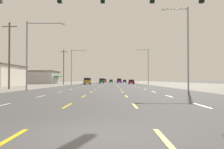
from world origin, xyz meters
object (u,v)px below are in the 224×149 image
at_px(suv_inner_left_farthest, 105,81).
at_px(streetlight_right_row_1, 147,64).
at_px(sedan_far_right_near, 131,82).
at_px(streetlight_left_row_0, 32,49).
at_px(suv_far_left_nearest, 88,81).
at_px(suv_inner_left_mid, 102,81).
at_px(streetlight_left_row_1, 73,64).
at_px(sedan_far_right_farther, 125,81).
at_px(hatchback_center_turn_far, 111,81).
at_px(suv_inner_right_midfar, 119,81).
at_px(streetlight_right_row_0, 186,43).

height_order(suv_inner_left_farthest, streetlight_right_row_1, streetlight_right_row_1).
xyz_separation_m(sedan_far_right_near, suv_inner_left_farthest, (-10.49, 52.46, 0.27)).
bearing_deg(streetlight_left_row_0, suv_far_left_nearest, 86.53).
xyz_separation_m(suv_inner_left_mid, streetlight_left_row_1, (-6.19, -34.89, 4.42)).
bearing_deg(streetlight_left_row_1, streetlight_right_row_1, 0.00).
distance_m(suv_far_left_nearest, streetlight_right_row_1, 19.80).
xyz_separation_m(suv_far_left_nearest, sedan_far_right_farther, (13.82, 51.53, -0.27)).
bearing_deg(sedan_far_right_near, hatchback_center_turn_far, 99.26).
xyz_separation_m(suv_inner_left_mid, suv_inner_right_midfar, (7.23, 9.76, 0.00)).
xyz_separation_m(streetlight_left_row_0, streetlight_right_row_0, (19.41, -0.00, 0.77)).
relative_size(sedan_far_right_near, streetlight_left_row_1, 0.48).
distance_m(suv_far_left_nearest, streetlight_left_row_0, 44.49).
bearing_deg(streetlight_right_row_0, suv_inner_right_midfar, 94.45).
bearing_deg(hatchback_center_turn_far, suv_inner_right_midfar, -76.36).
distance_m(hatchback_center_turn_far, streetlight_right_row_0, 94.70).
height_order(suv_inner_right_midfar, suv_inner_left_farthest, same).
relative_size(suv_far_left_nearest, streetlight_left_row_0, 0.56).
relative_size(hatchback_center_turn_far, streetlight_right_row_1, 0.41).
distance_m(sedan_far_right_farther, suv_inner_left_farthest, 13.40).
distance_m(streetlight_left_row_0, streetlight_right_row_0, 19.43).
xyz_separation_m(hatchback_center_turn_far, streetlight_left_row_1, (-9.82, -59.50, 4.67)).
xyz_separation_m(sedan_far_right_farther, streetlight_right_row_1, (2.88, -61.20, 4.74)).
relative_size(suv_inner_left_mid, suv_inner_right_midfar, 1.00).
height_order(sedan_far_right_near, streetlight_right_row_0, streetlight_right_row_0).
bearing_deg(hatchback_center_turn_far, sedan_far_right_near, -80.74).
xyz_separation_m(suv_inner_right_midfar, suv_inner_left_farthest, (-7.18, 24.96, 0.00)).
xyz_separation_m(streetlight_left_row_0, streetlight_right_row_1, (19.37, 34.55, 0.28)).
bearing_deg(streetlight_left_row_0, suv_inner_right_midfar, 80.50).
distance_m(suv_far_left_nearest, streetlight_left_row_1, 11.01).
xyz_separation_m(suv_far_left_nearest, hatchback_center_turn_far, (6.97, 49.83, -0.24)).
bearing_deg(streetlight_right_row_0, sedan_far_right_near, 93.17).
bearing_deg(suv_far_left_nearest, hatchback_center_turn_far, 82.04).
height_order(suv_inner_left_farthest, streetlight_left_row_0, streetlight_left_row_0).
relative_size(sedan_far_right_farther, streetlight_right_row_1, 0.47).
distance_m(suv_inner_left_mid, streetlight_left_row_0, 69.82).
relative_size(suv_far_left_nearest, streetlight_left_row_1, 0.52).
height_order(suv_inner_right_midfar, hatchback_center_turn_far, suv_inner_right_midfar).
relative_size(hatchback_center_turn_far, sedan_far_right_farther, 0.87).
bearing_deg(sedan_far_right_near, streetlight_left_row_0, -107.75).
height_order(suv_far_left_nearest, streetlight_left_row_0, streetlight_left_row_0).
distance_m(hatchback_center_turn_far, streetlight_left_row_0, 94.64).
bearing_deg(suv_far_left_nearest, suv_inner_right_midfar, 73.19).
relative_size(streetlight_left_row_0, streetlight_right_row_0, 0.83).
bearing_deg(sedan_far_right_farther, streetlight_right_row_0, -88.25).
xyz_separation_m(suv_inner_left_mid, suv_inner_left_farthest, (0.05, 34.71, 0.00)).
bearing_deg(suv_far_left_nearest, streetlight_left_row_1, -106.46).
xyz_separation_m(sedan_far_right_near, streetlight_left_row_0, (-16.55, -51.69, 4.46)).
xyz_separation_m(sedan_far_right_farther, streetlight_left_row_0, (-16.49, -95.75, 4.46)).
distance_m(sedan_far_right_near, streetlight_right_row_0, 52.04).
bearing_deg(suv_far_left_nearest, suv_inner_left_farthest, 86.77).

